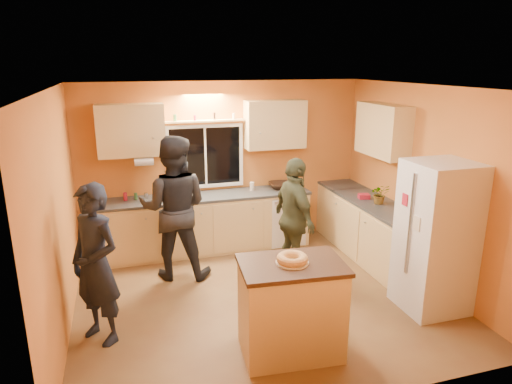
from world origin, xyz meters
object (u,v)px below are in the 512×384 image
object	(u,v)px
person_right	(294,219)
person_left	(96,265)
refrigerator	(436,237)
person_center	(174,208)
island	(291,308)

from	to	relation	value
person_right	person_left	bearing A→B (deg)	101.61
refrigerator	person_left	world-z (taller)	refrigerator
refrigerator	person_center	xyz separation A→B (m)	(-2.83, 1.75, 0.08)
person_center	island	bearing A→B (deg)	129.91
person_left	person_right	bearing A→B (deg)	66.49
person_center	refrigerator	bearing A→B (deg)	165.27
person_center	person_left	bearing A→B (deg)	70.47
person_left	person_right	size ratio (longest dim) A/B	1.03
person_left	person_center	size ratio (longest dim) A/B	0.88
island	person_right	size ratio (longest dim) A/B	0.65
person_center	person_right	size ratio (longest dim) A/B	1.17
island	person_center	bearing A→B (deg)	118.03
refrigerator	island	size ratio (longest dim) A/B	1.67
person_right	person_center	bearing A→B (deg)	66.02
refrigerator	person_center	world-z (taller)	person_center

